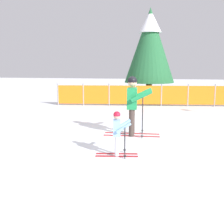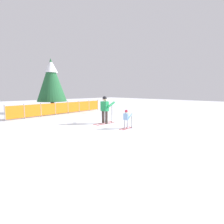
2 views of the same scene
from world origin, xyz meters
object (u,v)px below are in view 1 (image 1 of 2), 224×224
(skier_child, at_px, (118,130))
(safety_fence, at_px, (148,95))
(skier_adult, at_px, (133,100))
(conifer_far, at_px, (150,44))

(skier_child, xyz_separation_m, safety_fence, (0.39, 7.59, -0.04))
(skier_child, bearing_deg, skier_adult, 77.29)
(safety_fence, height_order, conifer_far, conifer_far)
(skier_adult, height_order, safety_fence, skier_adult)
(skier_adult, distance_m, safety_fence, 5.74)
(conifer_far, bearing_deg, skier_child, -92.23)
(skier_adult, distance_m, conifer_far, 7.66)
(skier_adult, height_order, conifer_far, conifer_far)
(skier_child, height_order, safety_fence, safety_fence)
(skier_adult, xyz_separation_m, safety_fence, (0.22, 5.72, -0.47))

